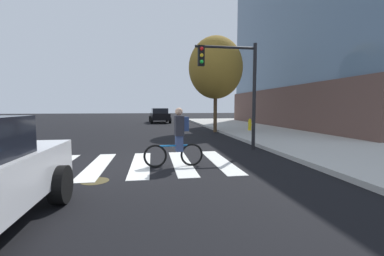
{
  "coord_description": "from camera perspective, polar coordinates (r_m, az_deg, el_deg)",
  "views": [
    {
      "loc": [
        1.1,
        -7.56,
        1.72
      ],
      "look_at": [
        2.45,
        0.95,
        0.99
      ],
      "focal_mm": 23.49,
      "sensor_mm": 36.0,
      "label": 1
    }
  ],
  "objects": [
    {
      "name": "traffic_light_near",
      "position": [
        10.14,
        9.62,
        11.26
      ],
      "size": [
        2.47,
        0.28,
        4.2
      ],
      "color": "black",
      "rests_on": "ground"
    },
    {
      "name": "cyclist",
      "position": [
        7.17,
        -3.2,
        -2.15
      ],
      "size": [
        1.71,
        0.37,
        1.69
      ],
      "color": "black",
      "rests_on": "ground"
    },
    {
      "name": "sidewalk",
      "position": [
        10.88,
        35.97,
        -4.76
      ],
      "size": [
        6.5,
        50.0,
        0.15
      ],
      "primitive_type": "cube",
      "color": "#B2AFA8",
      "rests_on": "ground"
    },
    {
      "name": "manhole_cover",
      "position": [
        6.34,
        -21.2,
        -11.15
      ],
      "size": [
        0.64,
        0.64,
        0.01
      ],
      "primitive_type": "cylinder",
      "color": "#473D1E",
      "rests_on": "ground"
    },
    {
      "name": "fire_hydrant",
      "position": [
        17.12,
        12.99,
        0.76
      ],
      "size": [
        0.33,
        0.22,
        0.78
      ],
      "color": "gold",
      "rests_on": "sidewalk"
    },
    {
      "name": "crosswalk_stripes",
      "position": [
        7.91,
        -20.54,
        -7.95
      ],
      "size": [
        7.89,
        3.46,
        0.01
      ],
      "color": "silver",
      "rests_on": "ground"
    },
    {
      "name": "ground_plane",
      "position": [
        7.83,
        -17.05,
        -8.03
      ],
      "size": [
        120.0,
        120.0,
        0.0
      ],
      "primitive_type": "plane",
      "color": "black"
    },
    {
      "name": "sedan_mid",
      "position": [
        27.34,
        -7.37,
        2.89
      ],
      "size": [
        2.32,
        4.58,
        1.55
      ],
      "color": "black",
      "rests_on": "ground"
    },
    {
      "name": "street_tree_near",
      "position": [
        17.16,
        5.38,
        13.44
      ],
      "size": [
        3.57,
        3.57,
        6.34
      ],
      "color": "#4C3823",
      "rests_on": "ground"
    },
    {
      "name": "corner_building",
      "position": [
        26.68,
        34.42,
        15.41
      ],
      "size": [
        16.03,
        19.65,
        14.07
      ],
      "color": "brown",
      "rests_on": "ground"
    }
  ]
}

